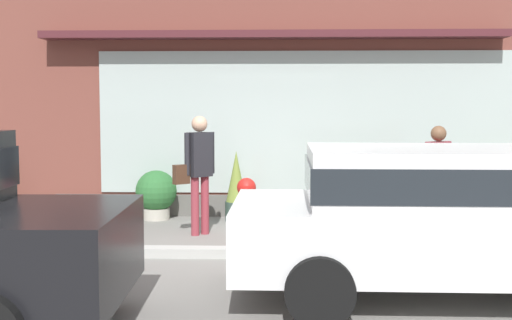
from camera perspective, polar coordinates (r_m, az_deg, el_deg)
The scene contains 13 objects.
ground_plane at distance 8.80m, azimuth 1.06°, elevation -7.89°, with size 60.00×60.00×0.00m, color gray.
curb_strip at distance 8.59m, azimuth 1.03°, elevation -7.79°, with size 14.00×0.24×0.12m, color #B2B2AD.
storefront at distance 11.80m, azimuth 1.42°, elevation 8.17°, with size 14.00×0.81×5.39m.
fire_hydrant at distance 9.40m, azimuth -0.81°, elevation -4.17°, with size 0.40×0.37×0.91m.
pedestrian_with_handbag at distance 9.95m, azimuth -4.86°, elevation -0.43°, with size 0.57×0.48×1.75m.
pedestrian_passerby at distance 9.82m, azimuth 15.01°, elevation -1.11°, with size 0.41×0.36×1.62m.
parked_car_white at distance 6.97m, azimuth 15.27°, elevation -4.27°, with size 4.28×2.14×1.49m.
potted_plant_window_left at distance 11.12m, azimuth 8.54°, elevation -3.11°, with size 0.54×0.54×0.75m.
potted_plant_low_front at distance 12.28m, azimuth -20.48°, elevation -2.19°, with size 0.33×0.33×1.06m.
potted_plant_trailing_edge at distance 11.44m, azimuth -8.38°, elevation -2.77°, with size 0.69×0.69×0.82m.
potted_plant_corner_tall at distance 11.98m, azimuth 20.42°, elevation -2.71°, with size 0.60×0.60×0.83m.
potted_plant_window_center at distance 11.17m, azimuth -1.67°, elevation -2.32°, with size 0.37×0.37×1.16m.
potted_plant_by_entrance at distance 11.26m, azimuth 15.76°, elevation -2.99°, with size 0.65×0.65×0.82m.
Camera 1 is at (0.16, -8.59, 1.92)m, focal length 47.63 mm.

